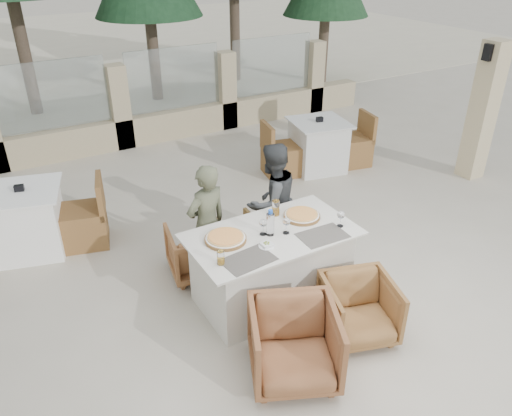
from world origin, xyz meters
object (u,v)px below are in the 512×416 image
water_bottle (270,223)px  wine_glass_corner (341,218)px  diner_left (207,224)px  bg_table_a (28,221)px  wine_glass_centre (263,226)px  dining_table (271,267)px  pizza_left (226,238)px  diner_right (272,202)px  armchair_near_right (359,309)px  pizza_right (302,215)px  beer_glass_right (276,208)px  bg_table_b (318,146)px  olive_dish (267,244)px  wine_glass_near (286,225)px  armchair_far_left (197,251)px  armchair_far_right (278,233)px  armchair_near_left (294,345)px  beer_glass_left (221,257)px

water_bottle → wine_glass_corner: 0.70m
diner_left → bg_table_a: (-1.55, 1.51, -0.27)m
bg_table_a → wine_glass_centre: bearing=-33.7°
dining_table → pizza_left: bearing=165.8°
wine_glass_corner → diner_right: bearing=102.7°
armchair_near_right → wine_glass_corner: bearing=87.9°
pizza_right → diner_left: size_ratio=0.28×
wine_glass_centre → armchair_near_right: (0.49, -0.86, -0.58)m
beer_glass_right → bg_table_a: (-2.14, 1.86, -0.46)m
dining_table → water_bottle: (-0.03, -0.01, 0.52)m
water_bottle → bg_table_b: water_bottle is taller
olive_dish → armchair_near_right: size_ratio=0.17×
bg_table_a → bg_table_b: same height
wine_glass_corner → pizza_left: bearing=162.9°
wine_glass_near → armchair_near_right: 1.01m
diner_right → armchair_far_left: bearing=-16.2°
dining_table → olive_dish: (-0.16, -0.16, 0.41)m
pizza_right → dining_table: bearing=-165.6°
armchair_near_right → bg_table_a: size_ratio=0.38×
armchair_near_right → pizza_left: bearing=149.8°
wine_glass_corner → bg_table_b: bearing=57.1°
pizza_left → water_bottle: (0.41, -0.12, 0.11)m
wine_glass_corner → armchair_far_left: bearing=137.4°
olive_dish → bg_table_a: bearing=127.4°
armchair_far_left → armchair_far_right: bearing=-179.1°
wine_glass_centre → armchair_far_right: (0.57, 0.60, -0.58)m
armchair_far_left → bg_table_a: bg_table_a is taller
wine_glass_centre → beer_glass_right: 0.39m
armchair_far_right → armchair_near_left: (-0.85, -1.57, 0.05)m
armchair_far_right → armchair_near_right: 1.47m
pizza_left → armchair_far_right: bearing=29.5°
wine_glass_near → olive_dish: size_ratio=1.67×
pizza_left → olive_dish: size_ratio=3.52×
bg_table_b → diner_left: bearing=-136.0°
wine_glass_centre → wine_glass_corner: same height
beer_glass_left → armchair_near_right: bearing=-31.2°
pizza_left → beer_glass_right: size_ratio=2.48×
pizza_left → bg_table_b: pizza_left is taller
armchair_far_right → bg_table_a: bearing=-29.5°
pizza_right → wine_glass_centre: bearing=-170.9°
wine_glass_centre → diner_right: (0.51, 0.67, -0.19)m
armchair_near_left → beer_glass_right: bearing=89.0°
pizza_right → water_bottle: water_bottle is taller
dining_table → water_bottle: water_bottle is taller
dining_table → armchair_near_right: 0.94m
diner_right → water_bottle: bearing=46.4°
beer_glass_right → bg_table_b: 2.96m
dining_table → olive_dish: 0.47m
pizza_right → olive_dish: (-0.57, -0.27, -0.00)m
beer_glass_right → diner_left: (-0.60, 0.36, -0.19)m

